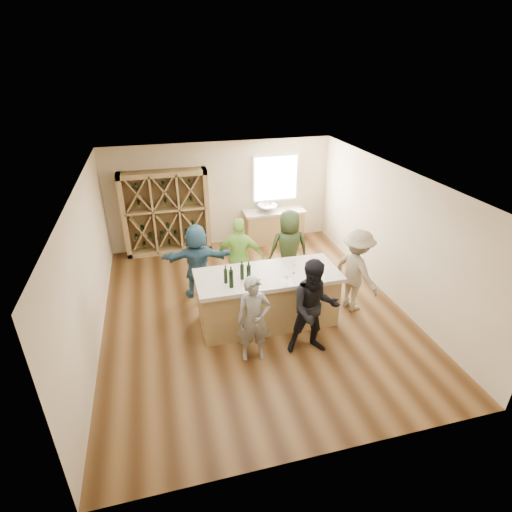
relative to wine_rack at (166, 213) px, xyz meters
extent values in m
cube|color=#56371B|center=(1.50, -3.27, -1.15)|extent=(6.00, 7.00, 0.10)
cube|color=white|center=(1.50, -3.27, 1.75)|extent=(6.00, 7.00, 0.10)
cube|color=beige|center=(1.50, 0.28, 0.30)|extent=(6.00, 0.10, 2.80)
cube|color=beige|center=(1.50, -6.82, 0.30)|extent=(6.00, 0.10, 2.80)
cube|color=beige|center=(-1.55, -3.27, 0.30)|extent=(0.10, 7.00, 2.80)
cube|color=beige|center=(4.55, -3.27, 0.30)|extent=(0.10, 7.00, 2.80)
cube|color=white|center=(3.00, 0.20, 0.65)|extent=(1.30, 0.06, 1.30)
cube|color=white|center=(3.00, 0.17, 0.65)|extent=(1.18, 0.01, 1.18)
cube|color=olive|center=(0.00, 0.00, 0.00)|extent=(2.20, 0.45, 2.20)
cube|color=olive|center=(2.90, -0.07, -0.67)|extent=(1.60, 0.58, 0.86)
cube|color=#BAAB98|center=(2.90, -0.07, -0.21)|extent=(1.70, 0.62, 0.06)
imported|color=silver|center=(2.70, -0.07, -0.09)|extent=(0.54, 0.54, 0.19)
cylinder|color=silver|center=(2.70, 0.11, -0.03)|extent=(0.02, 0.02, 0.30)
cube|color=olive|center=(1.66, -3.71, -0.60)|extent=(2.60, 1.00, 1.00)
cube|color=#BAAB98|center=(1.66, -3.71, -0.06)|extent=(2.72, 1.12, 0.08)
cylinder|color=black|center=(0.84, -3.83, 0.12)|extent=(0.08, 0.08, 0.27)
cylinder|color=black|center=(0.91, -4.00, 0.15)|extent=(0.09, 0.09, 0.33)
cylinder|color=black|center=(1.15, -3.78, 0.13)|extent=(0.09, 0.09, 0.29)
cylinder|color=black|center=(1.25, -3.89, 0.14)|extent=(0.10, 0.10, 0.32)
cone|color=white|center=(1.35, -4.17, 0.07)|extent=(0.09, 0.09, 0.18)
cone|color=white|center=(1.87, -4.19, 0.07)|extent=(0.09, 0.09, 0.17)
cone|color=white|center=(2.42, -4.19, 0.07)|extent=(0.07, 0.07, 0.18)
cone|color=white|center=(2.14, -3.81, 0.06)|extent=(0.08, 0.08, 0.17)
cone|color=white|center=(2.57, -3.98, 0.07)|extent=(0.07, 0.07, 0.18)
cube|color=white|center=(1.32, -4.08, -0.02)|extent=(0.27, 0.33, 0.00)
cube|color=white|center=(1.91, -4.10, -0.02)|extent=(0.25, 0.31, 0.00)
cube|color=white|center=(2.53, -4.11, -0.02)|extent=(0.31, 0.36, 0.00)
imported|color=slate|center=(1.15, -4.66, -0.31)|extent=(0.60, 0.46, 1.59)
imported|color=black|center=(2.19, -4.75, -0.20)|extent=(0.94, 0.61, 1.80)
imported|color=gray|center=(3.53, -3.68, -0.23)|extent=(0.84, 1.23, 1.75)
imported|color=#8CC64C|center=(1.39, -2.51, -0.22)|extent=(1.15, 0.83, 1.76)
imported|color=#263319|center=(2.52, -2.44, -0.20)|extent=(0.93, 0.66, 1.80)
imported|color=#335972|center=(0.49, -2.37, -0.27)|extent=(1.59, 0.73, 1.66)
camera|label=1|loc=(-0.20, -9.97, 3.67)|focal=28.00mm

